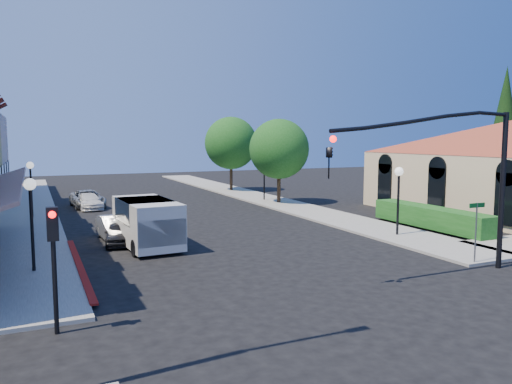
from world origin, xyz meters
name	(u,v)px	position (x,y,z in m)	size (l,w,h in m)	color
ground	(349,308)	(0.00, 0.00, 0.00)	(120.00, 120.00, 0.00)	black
sidewalk_left	(29,208)	(-8.75, 27.00, 0.06)	(3.50, 50.00, 0.12)	gray
sidewalk_right	(252,196)	(8.75, 27.00, 0.06)	(3.50, 50.00, 0.12)	gray
curb_red_strip	(80,269)	(-6.90, 8.00, 0.00)	(0.25, 10.00, 0.06)	maroon
hedge	(431,229)	(11.70, 9.00, 0.00)	(1.40, 8.00, 1.10)	#185017
conifer_far	(505,122)	(28.00, 18.00, 6.36)	(3.20, 3.20, 11.00)	black
street_tree_a	(279,149)	(8.80, 22.00, 4.19)	(4.56, 4.56, 6.48)	black
street_tree_b	(231,143)	(8.80, 32.00, 4.54)	(4.94, 4.94, 7.02)	black
signal_mast_arm	(462,164)	(5.86, 1.50, 4.09)	(8.01, 0.39, 6.00)	black
secondary_signal	(53,246)	(-8.00, 1.41, 2.32)	(0.28, 0.42, 3.32)	black
street_name_sign	(476,223)	(7.50, 2.20, 1.70)	(0.80, 0.06, 2.50)	#595B5E
lamppost_left_near	(31,201)	(-8.50, 8.00, 2.74)	(0.44, 0.44, 3.57)	black
lamppost_left_far	(31,175)	(-8.50, 22.00, 2.74)	(0.44, 0.44, 3.57)	black
lamppost_right_near	(399,184)	(8.50, 8.00, 2.74)	(0.44, 0.44, 3.57)	black
lamppost_right_far	(264,167)	(8.50, 24.00, 2.74)	(0.44, 0.44, 3.57)	black
white_van	(147,220)	(-3.66, 10.81, 1.27)	(2.41, 5.05, 2.19)	silver
parked_car_a	(118,233)	(-4.80, 12.00, 0.52)	(1.24, 3.08, 1.05)	black
parked_car_b	(115,228)	(-4.80, 13.00, 0.61)	(1.28, 3.68, 1.21)	#9C9FA1
parked_car_c	(89,201)	(-4.80, 25.00, 0.55)	(1.53, 3.76, 1.09)	silver
parked_car_d	(88,199)	(-4.80, 26.00, 0.62)	(2.06, 4.47, 1.24)	gray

